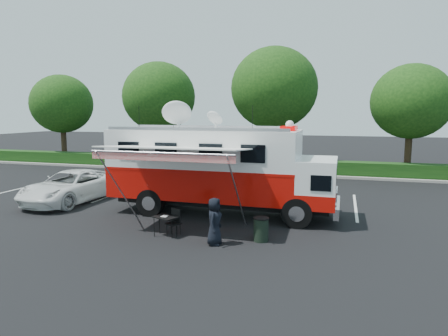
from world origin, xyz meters
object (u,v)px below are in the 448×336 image
Objects in this scene: trash_bin at (261,229)px; command_truck at (219,168)px; white_suv at (72,202)px; folding_table at (165,218)px.

command_truck is at bearing 128.76° from trash_bin.
folding_table is at bearing -24.66° from white_suv.
trash_bin reaches higher than white_suv.
command_truck reaches higher than folding_table.
trash_bin is (3.29, 0.38, -0.23)m from folding_table.
white_suv is at bearing 151.36° from folding_table.
white_suv is at bearing 161.98° from trash_bin.
command_truck is 1.77× the size of white_suv.
white_suv is at bearing 178.44° from command_truck.
white_suv is 5.57× the size of folding_table.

